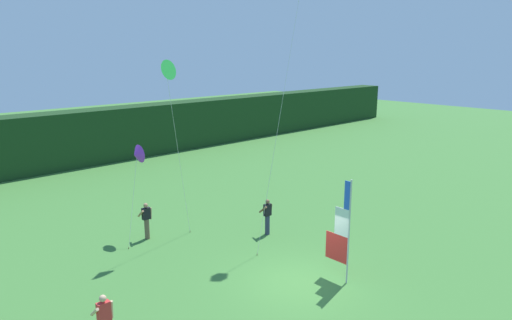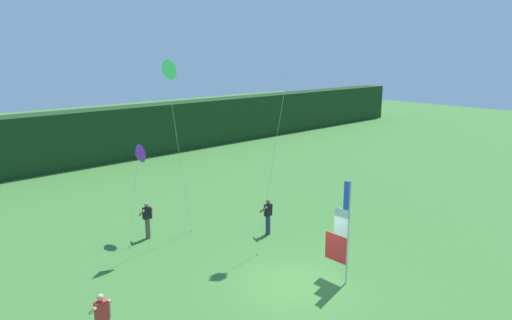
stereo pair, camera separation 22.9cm
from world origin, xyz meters
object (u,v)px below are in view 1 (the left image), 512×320
person_far_left (146,220)px  kite_green_delta_1 (166,71)px  banner_flag (342,233)px  kite_purple_delta_0 (137,155)px  person_near_banner (267,216)px

person_far_left → kite_green_delta_1: (0.81, -0.91, 6.58)m
banner_flag → kite_purple_delta_0: (-3.19, 8.90, 1.92)m
person_near_banner → banner_flag: bearing=-102.5°
person_near_banner → kite_green_delta_1: (-3.53, 2.44, 6.58)m
person_near_banner → kite_purple_delta_0: kite_purple_delta_0 is taller
banner_flag → person_far_left: size_ratio=2.32×
person_near_banner → kite_purple_delta_0: (-4.29, 3.94, 2.90)m
person_near_banner → person_far_left: 5.48m
kite_green_delta_1 → kite_purple_delta_0: bearing=116.9°
banner_flag → person_near_banner: size_ratio=2.32×
banner_flag → person_far_left: (-3.24, 8.31, -0.98)m
banner_flag → person_near_banner: 5.17m
kite_purple_delta_0 → kite_green_delta_1: size_ratio=0.53×
banner_flag → kite_green_delta_1: bearing=108.2°
banner_flag → kite_green_delta_1: (-2.43, 7.40, 5.60)m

